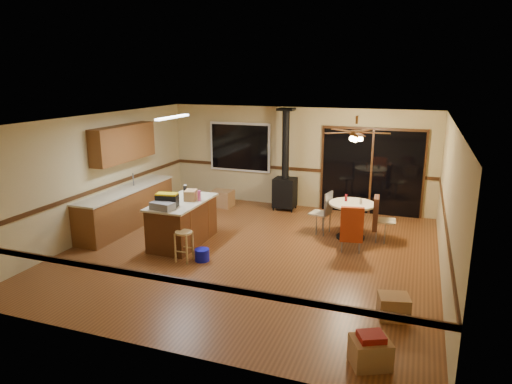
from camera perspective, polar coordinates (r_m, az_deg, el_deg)
The scene contains 35 objects.
floor at distance 9.10m, azimuth -0.65°, elevation -7.48°, with size 7.00×7.00×0.00m, color brown.
ceiling at distance 8.47m, azimuth -0.70°, elevation 9.05°, with size 7.00×7.00×0.00m, color silver.
wall_back at distance 11.96m, azimuth 5.22°, elevation 4.30°, with size 7.00×7.00×0.00m, color tan.
wall_front at distance 5.70m, azimuth -13.18°, elevation -7.54°, with size 7.00×7.00×0.00m, color tan.
wall_left at distance 10.42m, azimuth -19.03°, elevation 2.04°, with size 7.00×7.00×0.00m, color tan.
wall_right at distance 8.19m, azimuth 22.93°, elevation -1.55°, with size 7.00×7.00×0.00m, color tan.
chair_rail at distance 8.77m, azimuth -0.67°, elevation -1.41°, with size 7.00×7.00×0.08m, color #3B200E, non-canonical shape.
window at distance 12.38m, azimuth -2.03°, elevation 5.63°, with size 1.72×0.10×1.32m, color black.
sliding_door at distance 11.64m, azimuth 14.22°, elevation 2.38°, with size 2.52×0.10×2.10m, color black.
lower_cabinets at distance 10.83m, azimuth -15.77°, elevation -2.00°, with size 0.60×3.00×0.86m, color brown.
countertop at distance 10.72m, azimuth -15.94°, elevation 0.30°, with size 0.64×3.04×0.04m, color beige.
upper_cabinets at distance 10.76m, azimuth -16.24°, elevation 5.88°, with size 0.35×2.00×0.80m, color brown.
kitchen_island at distance 9.54m, azimuth -9.14°, elevation -3.72°, with size 0.88×1.68×0.90m.
wood_stove at distance 11.71m, azimuth 3.65°, elevation 1.25°, with size 0.55×0.50×2.52m.
ceiling_fan at distance 9.52m, azimuth 12.39°, elevation 6.97°, with size 0.24×0.24×0.55m.
fluorescent_strip at distance 9.52m, azimuth -10.38°, elevation 9.18°, with size 0.10×1.20×0.04m, color white.
toolbox_grey at distance 8.88m, azimuth -11.63°, elevation -1.72°, with size 0.45×0.25×0.14m, color slate.
toolbox_black at distance 9.06m, azimuth -11.04°, elevation -1.06°, with size 0.42×0.22×0.23m, color black.
toolbox_yellow_lid at distance 9.02m, azimuth -11.08°, elevation -0.25°, with size 0.41×0.21×0.03m, color gold.
box_on_island at distance 9.44m, azimuth -8.16°, elevation -0.39°, with size 0.23×0.31×0.21m, color #9A6F44.
bottle_dark at distance 9.66m, azimuth -8.84°, elevation 0.05°, with size 0.07×0.07×0.25m, color black.
bottle_pink at distance 9.36m, azimuth -7.12°, elevation -0.45°, with size 0.07×0.07×0.21m, color #D84C8C.
bottle_white at distance 10.01m, azimuth -8.83°, elevation 0.37°, with size 0.06×0.06×0.18m, color white.
bar_stool at distance 8.69m, azimuth -8.98°, elevation -6.70°, with size 0.32×0.32×0.58m, color tan.
blue_bucket at distance 8.70m, azimuth -6.76°, elevation -7.81°, with size 0.27×0.27×0.23m, color #0D11C1.
dining_table at distance 9.87m, azimuth 11.87°, elevation -2.72°, with size 0.97×0.97×0.78m.
glass_red at distance 9.90m, azimuth 11.19°, elevation -0.72°, with size 0.05×0.05×0.15m, color #590C14.
glass_cream at distance 9.72m, azimuth 12.97°, elevation -1.15°, with size 0.06×0.06×0.13m, color beige.
chair_left at distance 10.02m, azimuth 8.58°, elevation -1.99°, with size 0.48×0.48×0.51m.
chair_near at distance 9.00m, azimuth 11.89°, elevation -3.99°, with size 0.49×0.52×0.70m.
chair_right at distance 9.84m, azimuth 14.90°, elevation -2.58°, with size 0.48×0.45×0.70m.
box_under_window at distance 12.11m, azimuth -4.24°, elevation -0.81°, with size 0.54×0.44×0.44m, color #9A6F44.
box_corner_a at distance 5.95m, azimuth 14.09°, elevation -18.87°, with size 0.45×0.38×0.34m, color #9A6F44.
box_corner_b at distance 7.02m, azimuth 16.80°, elevation -13.57°, with size 0.42×0.36×0.34m, color #9A6F44.
box_small_red at distance 5.84m, azimuth 14.22°, elevation -17.13°, with size 0.30×0.25×0.08m, color maroon.
Camera 1 is at (2.96, -7.90, 3.40)m, focal length 32.00 mm.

